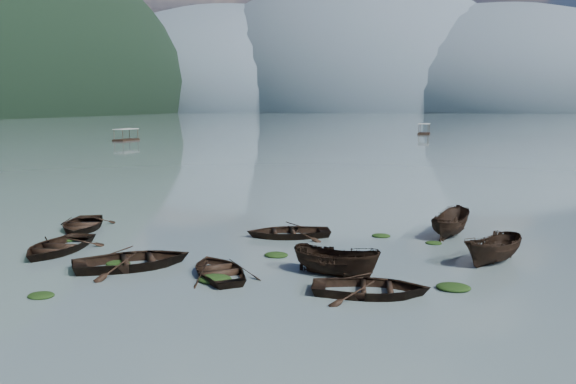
% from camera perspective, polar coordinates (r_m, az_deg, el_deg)
% --- Properties ---
extents(ground_plane, '(2400.00, 2400.00, 0.00)m').
position_cam_1_polar(ground_plane, '(20.34, -6.39, -10.61)').
color(ground_plane, slate).
extents(haze_mtn_a, '(520.00, 520.00, 280.00)m').
position_cam_1_polar(haze_mtn_a, '(956.03, -5.51, 8.18)').
color(haze_mtn_a, '#475666').
rests_on(haze_mtn_a, ground).
extents(haze_mtn_b, '(520.00, 520.00, 340.00)m').
position_cam_1_polar(haze_mtn_b, '(920.71, 6.65, 8.14)').
color(haze_mtn_b, '#475666').
rests_on(haze_mtn_b, ground).
extents(haze_mtn_c, '(520.00, 520.00, 260.00)m').
position_cam_1_polar(haze_mtn_c, '(928.13, 19.18, 7.73)').
color(haze_mtn_c, '#475666').
rests_on(haze_mtn_c, ground).
extents(rowboat_0, '(3.31, 4.56, 0.93)m').
position_cam_1_polar(rowboat_0, '(28.43, -22.38, -5.63)').
color(rowboat_0, black).
rests_on(rowboat_0, ground).
extents(rowboat_1, '(5.92, 5.51, 1.00)m').
position_cam_1_polar(rowboat_1, '(24.72, -15.45, -7.38)').
color(rowboat_1, black).
rests_on(rowboat_1, ground).
extents(rowboat_2, '(3.99, 2.50, 1.45)m').
position_cam_1_polar(rowboat_2, '(22.80, 4.88, -8.45)').
color(rowboat_2, black).
rests_on(rowboat_2, ground).
extents(rowboat_3, '(4.46, 4.79, 0.81)m').
position_cam_1_polar(rowboat_3, '(22.95, -7.01, -8.37)').
color(rowboat_3, black).
rests_on(rowboat_3, ground).
extents(rowboat_4, '(4.47, 3.35, 0.88)m').
position_cam_1_polar(rowboat_4, '(20.74, 8.42, -10.27)').
color(rowboat_4, black).
rests_on(rowboat_4, ground).
extents(rowboat_5, '(3.51, 3.87, 1.47)m').
position_cam_1_polar(rowboat_5, '(26.02, 20.09, -6.80)').
color(rowboat_5, black).
rests_on(rowboat_5, ground).
extents(rowboat_6, '(4.41, 5.22, 0.92)m').
position_cam_1_polar(rowboat_6, '(33.12, -20.14, -3.55)').
color(rowboat_6, black).
rests_on(rowboat_6, ground).
extents(rowboat_7, '(5.03, 4.19, 0.90)m').
position_cam_1_polar(rowboat_7, '(29.33, 0.03, -4.54)').
color(rowboat_7, black).
rests_on(rowboat_7, ground).
extents(rowboat_8, '(2.85, 4.30, 1.55)m').
position_cam_1_polar(rowboat_8, '(30.76, 16.08, -4.27)').
color(rowboat_8, black).
rests_on(rowboat_8, ground).
extents(weed_clump_0, '(0.96, 0.79, 0.21)m').
position_cam_1_polar(weed_clump_0, '(22.12, -23.79, -9.71)').
color(weed_clump_0, black).
rests_on(weed_clump_0, ground).
extents(weed_clump_1, '(1.07, 0.86, 0.24)m').
position_cam_1_polar(weed_clump_1, '(25.22, -16.86, -7.12)').
color(weed_clump_1, black).
rests_on(weed_clump_1, ground).
extents(weed_clump_2, '(1.35, 1.08, 0.29)m').
position_cam_1_polar(weed_clump_2, '(22.19, -7.44, -8.97)').
color(weed_clump_2, black).
rests_on(weed_clump_2, ground).
extents(weed_clump_3, '(0.81, 0.68, 0.18)m').
position_cam_1_polar(weed_clump_3, '(28.74, 14.58, -5.10)').
color(weed_clump_3, black).
rests_on(weed_clump_3, ground).
extents(weed_clump_4, '(1.28, 1.01, 0.26)m').
position_cam_1_polar(weed_clump_4, '(21.97, 16.44, -9.45)').
color(weed_clump_4, black).
rests_on(weed_clump_4, ground).
extents(weed_clump_5, '(1.11, 0.89, 0.23)m').
position_cam_1_polar(weed_clump_5, '(30.58, -21.51, -4.61)').
color(weed_clump_5, black).
rests_on(weed_clump_5, ground).
extents(weed_clump_6, '(1.09, 0.91, 0.23)m').
position_cam_1_polar(weed_clump_6, '(25.58, -1.20, -6.52)').
color(weed_clump_6, black).
rests_on(weed_clump_6, ground).
extents(weed_clump_7, '(0.97, 0.78, 0.21)m').
position_cam_1_polar(weed_clump_7, '(29.71, 9.44, -4.49)').
color(weed_clump_7, black).
rests_on(weed_clump_7, ground).
extents(pontoon_left, '(3.29, 6.25, 2.29)m').
position_cam_1_polar(pontoon_left, '(117.65, -16.10, 5.03)').
color(pontoon_left, black).
rests_on(pontoon_left, ground).
extents(pontoon_centre, '(3.47, 6.85, 2.52)m').
position_cam_1_polar(pontoon_centre, '(144.08, 13.64, 5.72)').
color(pontoon_centre, black).
rests_on(pontoon_centre, ground).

